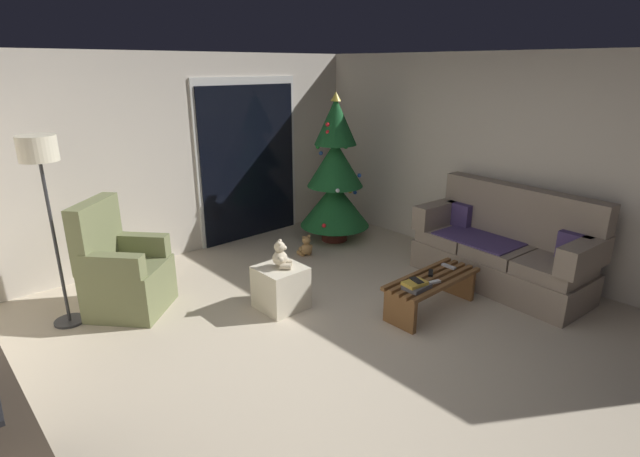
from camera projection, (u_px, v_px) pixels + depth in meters
ground_plane at (340, 350)px, 4.18m from camera, size 7.00×7.00×0.00m
wall_back at (167, 159)px, 5.93m from camera, size 5.72×0.12×2.50m
wall_right at (518, 165)px, 5.59m from camera, size 0.12×6.00×2.50m
patio_door_frame at (249, 160)px, 6.65m from camera, size 1.60×0.02×2.20m
patio_door_glass at (250, 164)px, 6.65m from camera, size 1.50×0.02×2.10m
couch at (504, 250)px, 5.36m from camera, size 0.92×1.99×1.08m
coffee_table at (432, 288)px, 4.79m from camera, size 1.10×0.40×0.36m
remote_black at (431, 273)px, 4.82m from camera, size 0.15×0.12×0.02m
remote_white at (433, 282)px, 4.62m from camera, size 0.16×0.08×0.02m
remote_silver at (449, 266)px, 4.98m from camera, size 0.05×0.16×0.02m
book_stack at (416, 285)px, 4.50m from camera, size 0.26×0.19×0.07m
cell_phone at (417, 280)px, 4.50m from camera, size 0.11×0.16×0.01m
christmas_tree at (335, 178)px, 6.54m from camera, size 0.96×0.96×2.02m
armchair at (123, 273)px, 4.76m from camera, size 0.97×0.97×1.13m
floor_lamp at (41, 168)px, 4.16m from camera, size 0.32×0.32×1.78m
ottoman at (281, 287)px, 4.87m from camera, size 0.44×0.44×0.44m
teddy_bear_cream at (281, 256)px, 4.76m from camera, size 0.21×0.21×0.29m
teddy_bear_honey_by_tree at (306, 247)px, 6.21m from camera, size 0.20×0.20×0.29m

